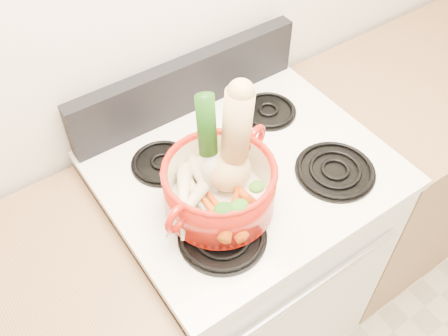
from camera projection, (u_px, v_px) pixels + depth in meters
stove_body at (241, 257)px, 1.77m from camera, size 0.76×0.65×0.92m
cooktop at (245, 169)px, 1.41m from camera, size 0.78×0.67×0.03m
control_backsplash at (187, 85)px, 1.50m from camera, size 0.76×0.05×0.18m
oven_handle at (318, 285)px, 1.35m from camera, size 0.60×0.02×0.02m
counter_right at (439, 138)px, 2.18m from camera, size 1.36×0.65×0.90m
burner_front_left at (222, 236)px, 1.24m from camera, size 0.22×0.22×0.02m
burner_front_right at (335, 170)px, 1.38m from camera, size 0.22×0.22×0.02m
burner_back_left at (162, 162)px, 1.40m from camera, size 0.17×0.17×0.02m
burner_back_right at (268, 110)px, 1.54m from camera, size 0.17×0.17×0.02m
dutch_oven at (219, 187)px, 1.24m from camera, size 0.35×0.35×0.14m
pot_handle_left at (177, 218)px, 1.12m from camera, size 0.08×0.04×0.08m
pot_handle_right at (256, 138)px, 1.29m from camera, size 0.08×0.04×0.08m
squash at (229, 144)px, 1.19m from camera, size 0.17×0.15×0.30m
leek at (210, 146)px, 1.18m from camera, size 0.07×0.10×0.30m
ginger at (198, 168)px, 1.30m from camera, size 0.11×0.10×0.05m
parsnip_0 at (195, 192)px, 1.25m from camera, size 0.06×0.22×0.06m
parsnip_1 at (184, 201)px, 1.22m from camera, size 0.15×0.20×0.06m
parsnip_2 at (200, 176)px, 1.27m from camera, size 0.08×0.20×0.06m
parsnip_3 at (186, 209)px, 1.20m from camera, size 0.17×0.10×0.05m
carrot_0 at (222, 213)px, 1.21m from camera, size 0.04×0.18×0.05m
carrot_1 at (212, 210)px, 1.21m from camera, size 0.03×0.14×0.04m
carrot_2 at (234, 186)px, 1.25m from camera, size 0.04×0.17×0.04m
carrot_3 at (231, 214)px, 1.19m from camera, size 0.14×0.13×0.05m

